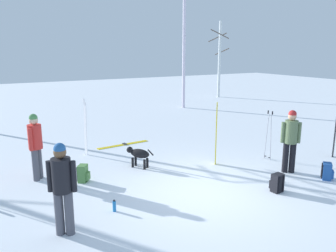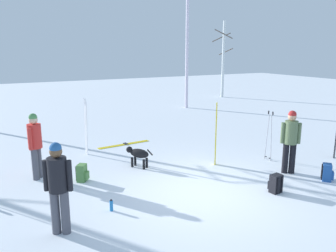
# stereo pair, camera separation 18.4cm
# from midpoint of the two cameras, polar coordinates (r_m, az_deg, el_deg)

# --- Properties ---
(ground_plane) EXTENTS (60.00, 60.00, 0.00)m
(ground_plane) POSITION_cam_midpoint_polar(r_m,az_deg,el_deg) (8.13, 6.03, -11.08)
(ground_plane) COLOR white
(person_0) EXTENTS (0.44, 0.34, 1.72)m
(person_0) POSITION_cam_midpoint_polar(r_m,az_deg,el_deg) (9.61, 20.37, -1.87)
(person_0) COLOR black
(person_0) RESTS_ON ground_plane
(person_1) EXTENTS (0.47, 0.34, 1.72)m
(person_1) POSITION_cam_midpoint_polar(r_m,az_deg,el_deg) (6.35, -17.15, -9.04)
(person_1) COLOR #4C4C56
(person_1) RESTS_ON ground_plane
(person_2) EXTENTS (0.35, 0.44, 1.72)m
(person_2) POSITION_cam_midpoint_polar(r_m,az_deg,el_deg) (9.23, -20.86, -2.50)
(person_2) COLOR #4C4C56
(person_2) RESTS_ON ground_plane
(dog) EXTENTS (0.54, 0.77, 0.57)m
(dog) POSITION_cam_midpoint_polar(r_m,az_deg,el_deg) (9.65, -4.51, -4.69)
(dog) COLOR black
(dog) RESTS_ON ground_plane
(ski_pair_planted_0) EXTENTS (0.07, 0.20, 1.80)m
(ski_pair_planted_0) POSITION_cam_midpoint_polar(r_m,az_deg,el_deg) (10.91, -13.13, -0.18)
(ski_pair_planted_0) COLOR white
(ski_pair_planted_0) RESTS_ON ground_plane
(ski_pair_planted_2) EXTENTS (0.10, 0.11, 1.82)m
(ski_pair_planted_2) POSITION_cam_midpoint_polar(r_m,az_deg,el_deg) (9.80, 8.58, -1.38)
(ski_pair_planted_2) COLOR yellow
(ski_pair_planted_2) RESTS_ON ground_plane
(ski_pair_lying_0) EXTENTS (1.92, 0.35, 0.05)m
(ski_pair_lying_0) POSITION_cam_midpoint_polar(r_m,az_deg,el_deg) (12.03, -6.92, -3.07)
(ski_pair_lying_0) COLOR yellow
(ski_pair_lying_0) RESTS_ON ground_plane
(ski_poles_0) EXTENTS (0.07, 0.27, 1.49)m
(ski_poles_0) POSITION_cam_midpoint_polar(r_m,az_deg,el_deg) (10.60, 17.10, -1.33)
(ski_poles_0) COLOR #B2B2BC
(ski_poles_0) RESTS_ON ground_plane
(backpack_0) EXTENTS (0.28, 0.30, 0.44)m
(backpack_0) POSITION_cam_midpoint_polar(r_m,az_deg,el_deg) (8.44, 18.20, -9.18)
(backpack_0) COLOR black
(backpack_0) RESTS_ON ground_plane
(backpack_1) EXTENTS (0.34, 0.34, 0.44)m
(backpack_1) POSITION_cam_midpoint_polar(r_m,az_deg,el_deg) (8.92, -13.62, -7.68)
(backpack_1) COLOR #4C7F3F
(backpack_1) RESTS_ON ground_plane
(backpack_2) EXTENTS (0.34, 0.35, 0.44)m
(backpack_2) POSITION_cam_midpoint_polar(r_m,az_deg,el_deg) (9.64, 25.64, -7.06)
(backpack_2) COLOR #1E4C99
(backpack_2) RESTS_ON ground_plane
(water_bottle_1) EXTENTS (0.07, 0.07, 0.25)m
(water_bottle_1) POSITION_cam_midpoint_polar(r_m,az_deg,el_deg) (7.30, -8.75, -13.04)
(water_bottle_1) COLOR #1E72BF
(water_bottle_1) RESTS_ON ground_plane
(birch_tree_2) EXTENTS (1.50, 1.03, 8.40)m
(birch_tree_2) POSITION_cam_midpoint_polar(r_m,az_deg,el_deg) (19.23, 3.46, 15.19)
(birch_tree_2) COLOR silver
(birch_tree_2) RESTS_ON ground_plane
(birch_tree_3) EXTENTS (1.72, 1.73, 5.11)m
(birch_tree_3) POSITION_cam_midpoint_polar(r_m,az_deg,el_deg) (23.87, 9.48, 11.16)
(birch_tree_3) COLOR silver
(birch_tree_3) RESTS_ON ground_plane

